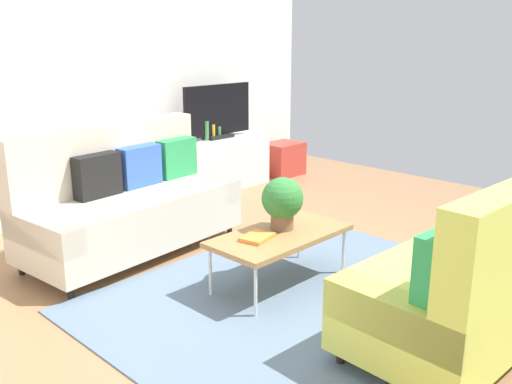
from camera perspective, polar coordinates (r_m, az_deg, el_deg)
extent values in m
plane|color=#936B47|center=(4.36, 3.05, -9.53)|extent=(7.68, 7.68, 0.00)
cube|color=white|center=(6.16, -17.11, 11.28)|extent=(6.40, 0.12, 2.90)
cube|color=slate|center=(4.23, 3.99, -10.25)|extent=(2.90, 2.20, 0.01)
cube|color=beige|center=(4.99, -12.34, -2.59)|extent=(1.97, 1.01, 0.44)
cube|color=beige|center=(5.11, -14.94, 3.49)|extent=(1.91, 0.38, 0.56)
cube|color=beige|center=(5.50, -5.55, 0.63)|extent=(0.28, 0.85, 0.22)
cube|color=beige|center=(4.51, -20.84, -3.81)|extent=(0.28, 0.85, 0.22)
cylinder|color=black|center=(5.41, -2.70, -3.81)|extent=(0.05, 0.05, 0.10)
cylinder|color=black|center=(4.36, -18.25, -9.60)|extent=(0.05, 0.05, 0.10)
cylinder|color=black|center=(5.86, -7.70, -2.38)|extent=(0.05, 0.05, 0.10)
cylinder|color=black|center=(4.91, -22.65, -7.15)|extent=(0.05, 0.05, 0.10)
cube|color=#288C4C|center=(5.41, -8.02, 3.45)|extent=(0.41, 0.18, 0.36)
cube|color=#3359B2|center=(5.12, -11.69, 2.58)|extent=(0.41, 0.18, 0.36)
cube|color=black|center=(4.86, -15.76, 1.59)|extent=(0.41, 0.18, 0.36)
cube|color=#C1CC51|center=(3.84, 20.99, -9.01)|extent=(1.93, 0.92, 0.44)
cube|color=#C1CC51|center=(3.11, 14.09, -12.15)|extent=(0.24, 0.85, 0.22)
cylinder|color=black|center=(3.45, 8.54, -16.10)|extent=(0.05, 0.05, 0.10)
cylinder|color=black|center=(4.80, 21.65, -7.55)|extent=(0.05, 0.05, 0.10)
cube|color=#288C4C|center=(3.07, 18.50, -6.91)|extent=(0.41, 0.16, 0.36)
cube|color=#9E7042|center=(4.23, 2.46, -4.42)|extent=(1.10, 0.56, 0.04)
cylinder|color=silver|center=(4.14, -4.65, -8.09)|extent=(0.02, 0.02, 0.38)
cylinder|color=silver|center=(4.80, 4.37, -4.63)|extent=(0.02, 0.02, 0.38)
cylinder|color=silver|center=(3.83, -0.04, -10.06)|extent=(0.02, 0.02, 0.38)
cylinder|color=silver|center=(4.54, 8.85, -6.00)|extent=(0.02, 0.02, 0.38)
cube|color=silver|center=(6.93, -3.92, 2.90)|extent=(1.40, 0.44, 0.64)
cube|color=black|center=(6.85, -3.86, 5.65)|extent=(0.36, 0.20, 0.04)
cube|color=black|center=(6.80, -3.91, 8.30)|extent=(1.00, 0.05, 0.60)
cube|color=#B2382D|center=(7.64, 2.75, 3.37)|extent=(0.52, 0.40, 0.44)
cylinder|color=brown|center=(4.30, 2.66, -3.00)|extent=(0.18, 0.18, 0.12)
sphere|color=#2D7233|center=(4.24, 2.69, -0.63)|extent=(0.32, 0.32, 0.32)
cube|color=orange|center=(4.10, 0.11, -4.60)|extent=(0.27, 0.23, 0.03)
cylinder|color=#B24C4C|center=(6.52, -8.09, 5.56)|extent=(0.12, 0.12, 0.16)
cylinder|color=#33B29E|center=(6.64, -6.84, 5.68)|extent=(0.14, 0.14, 0.14)
cylinder|color=#3F8C4C|center=(6.69, -5.04, 6.20)|extent=(0.06, 0.06, 0.23)
cylinder|color=gold|center=(6.76, -4.35, 6.10)|extent=(0.04, 0.04, 0.18)
cylinder|color=#3F8C4C|center=(6.82, -3.75, 6.05)|extent=(0.05, 0.05, 0.14)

